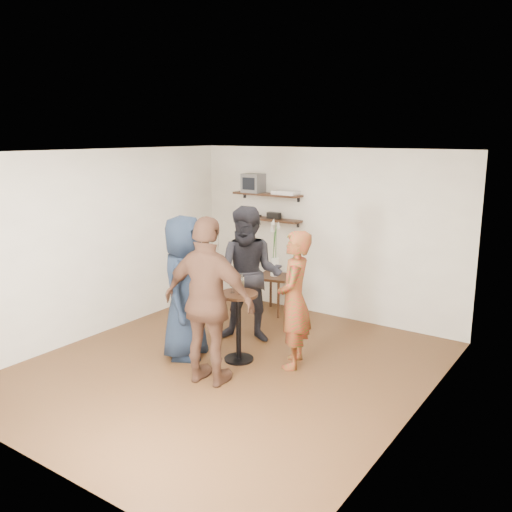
{
  "coord_description": "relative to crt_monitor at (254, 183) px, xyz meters",
  "views": [
    {
      "loc": [
        3.77,
        -4.89,
        2.8
      ],
      "look_at": [
        0.14,
        0.4,
        1.35
      ],
      "focal_mm": 38.0,
      "sensor_mm": 36.0,
      "label": 1
    }
  ],
  "objects": [
    {
      "name": "room",
      "position": [
        1.26,
        -2.38,
        -0.72
      ],
      "size": [
        4.58,
        5.08,
        2.68
      ],
      "color": "#442716",
      "rests_on": "ground"
    },
    {
      "name": "shelf_upper",
      "position": [
        0.26,
        0.0,
        -0.17
      ],
      "size": [
        1.2,
        0.25,
        0.04
      ],
      "primitive_type": "cube",
      "color": "black",
      "rests_on": "room"
    },
    {
      "name": "shelf_lower",
      "position": [
        0.26,
        0.0,
        -0.57
      ],
      "size": [
        1.2,
        0.25,
        0.04
      ],
      "primitive_type": "cube",
      "color": "black",
      "rests_on": "room"
    },
    {
      "name": "crt_monitor",
      "position": [
        0.0,
        0.0,
        0.0
      ],
      "size": [
        0.32,
        0.3,
        0.3
      ],
      "primitive_type": "cube",
      "color": "#59595B",
      "rests_on": "shelf_upper"
    },
    {
      "name": "dvd_deck",
      "position": [
        0.61,
        0.0,
        -0.12
      ],
      "size": [
        0.4,
        0.24,
        0.06
      ],
      "primitive_type": "cube",
      "color": "silver",
      "rests_on": "shelf_upper"
    },
    {
      "name": "radio",
      "position": [
        0.39,
        0.0,
        -0.5
      ],
      "size": [
        0.22,
        0.1,
        0.1
      ],
      "primitive_type": "cube",
      "color": "black",
      "rests_on": "shelf_lower"
    },
    {
      "name": "power_strip",
      "position": [
        -0.05,
        0.05,
        -0.54
      ],
      "size": [
        0.3,
        0.05,
        0.03
      ],
      "primitive_type": "cube",
      "color": "black",
      "rests_on": "shelf_lower"
    },
    {
      "name": "side_table",
      "position": [
        0.58,
        -0.26,
        -1.51
      ],
      "size": [
        0.61,
        0.61,
        0.61
      ],
      "rotation": [
        0.0,
        0.0,
        0.23
      ],
      "color": "black",
      "rests_on": "room"
    },
    {
      "name": "vase_lilies",
      "position": [
        0.58,
        -0.26,
        -1.12
      ],
      "size": [
        0.19,
        0.19,
        0.94
      ],
      "rotation": [
        0.0,
        0.0,
        0.23
      ],
      "color": "white",
      "rests_on": "side_table"
    },
    {
      "name": "drinks_table",
      "position": [
        1.23,
        -2.11,
        -1.45
      ],
      "size": [
        0.48,
        0.48,
        0.88
      ],
      "color": "black",
      "rests_on": "room"
    },
    {
      "name": "wine_glass_fl",
      "position": [
        1.16,
        -2.14,
        -1.0
      ],
      "size": [
        0.06,
        0.06,
        0.19
      ],
      "color": "silver",
      "rests_on": "drinks_table"
    },
    {
      "name": "wine_glass_fr",
      "position": [
        1.29,
        -2.14,
        -0.98
      ],
      "size": [
        0.07,
        0.07,
        0.22
      ],
      "color": "silver",
      "rests_on": "drinks_table"
    },
    {
      "name": "wine_glass_bl",
      "position": [
        1.2,
        -2.03,
        -0.99
      ],
      "size": [
        0.07,
        0.07,
        0.21
      ],
      "color": "silver",
      "rests_on": "drinks_table"
    },
    {
      "name": "wine_glass_br",
      "position": [
        1.26,
        -2.1,
        -0.99
      ],
      "size": [
        0.07,
        0.07,
        0.21
      ],
      "color": "silver",
      "rests_on": "drinks_table"
    },
    {
      "name": "person_plaid",
      "position": [
        1.87,
        -1.85,
        -1.17
      ],
      "size": [
        0.61,
        0.72,
        1.69
      ],
      "primitive_type": "imported",
      "rotation": [
        0.0,
        0.0,
        -1.19
      ],
      "color": "#B2141B",
      "rests_on": "room"
    },
    {
      "name": "person_dark",
      "position": [
        0.95,
        -1.47,
        -1.08
      ],
      "size": [
        1.11,
        1.01,
        1.87
      ],
      "primitive_type": "imported",
      "rotation": [
        0.0,
        0.0,
        0.41
      ],
      "color": "black",
      "rests_on": "room"
    },
    {
      "name": "person_navy",
      "position": [
        0.59,
        -2.38,
        -1.1
      ],
      "size": [
        0.88,
        1.05,
        1.83
      ],
      "primitive_type": "imported",
      "rotation": [
        0.0,
        0.0,
        1.97
      ],
      "color": "black",
      "rests_on": "room"
    },
    {
      "name": "person_brown",
      "position": [
        1.33,
        -2.8,
        -1.05
      ],
      "size": [
        1.19,
        0.63,
        1.93
      ],
      "primitive_type": "imported",
      "rotation": [
        0.0,
        0.0,
        3.28
      ],
      "color": "#4D2F21",
      "rests_on": "room"
    }
  ]
}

